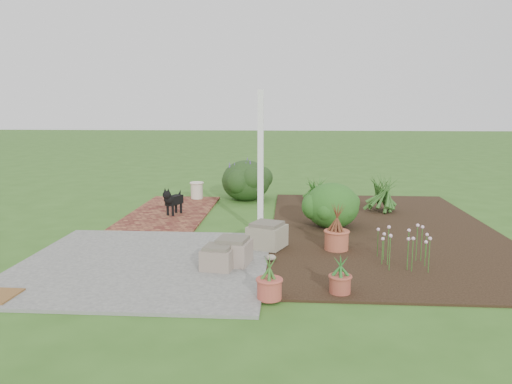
# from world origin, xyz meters

# --- Properties ---
(ground) EXTENTS (80.00, 80.00, 0.00)m
(ground) POSITION_xyz_m (0.00, 0.00, 0.00)
(ground) COLOR #335D1D
(ground) RESTS_ON ground
(concrete_patio) EXTENTS (3.50, 3.50, 0.04)m
(concrete_patio) POSITION_xyz_m (-1.25, -1.75, 0.02)
(concrete_patio) COLOR #595957
(concrete_patio) RESTS_ON ground
(brick_path) EXTENTS (1.60, 3.50, 0.04)m
(brick_path) POSITION_xyz_m (-1.70, 1.75, 0.02)
(brick_path) COLOR #5A231C
(brick_path) RESTS_ON ground
(garden_bed) EXTENTS (4.00, 7.00, 0.03)m
(garden_bed) POSITION_xyz_m (2.50, 0.50, 0.01)
(garden_bed) COLOR black
(garden_bed) RESTS_ON ground
(veranda_post) EXTENTS (0.10, 0.10, 2.50)m
(veranda_post) POSITION_xyz_m (0.30, 0.10, 1.25)
(veranda_post) COLOR white
(veranda_post) RESTS_ON ground
(stone_trough_near) EXTENTS (0.47, 0.47, 0.28)m
(stone_trough_near) POSITION_xyz_m (-0.15, -1.96, 0.18)
(stone_trough_near) COLOR #766959
(stone_trough_near) RESTS_ON concrete_patio
(stone_trough_mid) EXTENTS (0.55, 0.55, 0.32)m
(stone_trough_mid) POSITION_xyz_m (0.02, -1.71, 0.20)
(stone_trough_mid) COLOR gray
(stone_trough_mid) RESTS_ON concrete_patio
(stone_trough_far) EXTENTS (0.67, 0.67, 0.34)m
(stone_trough_far) POSITION_xyz_m (0.46, -0.86, 0.21)
(stone_trough_far) COLOR gray
(stone_trough_far) RESTS_ON concrete_patio
(black_dog) EXTENTS (0.33, 0.59, 0.53)m
(black_dog) POSITION_xyz_m (-1.57, 1.39, 0.35)
(black_dog) COLOR black
(black_dog) RESTS_ON brick_path
(cream_ceramic_urn) EXTENTS (0.38, 0.38, 0.39)m
(cream_ceramic_urn) POSITION_xyz_m (-1.42, 3.24, 0.23)
(cream_ceramic_urn) COLOR beige
(cream_ceramic_urn) RESTS_ON brick_path
(evergreen_shrub) EXTENTS (1.17, 1.17, 0.84)m
(evergreen_shrub) POSITION_xyz_m (1.58, 0.62, 0.45)
(evergreen_shrub) COLOR #1C3F13
(evergreen_shrub) RESTS_ON garden_bed
(agapanthus_clump_back) EXTENTS (1.33, 1.33, 0.91)m
(agapanthus_clump_back) POSITION_xyz_m (2.75, 2.08, 0.49)
(agapanthus_clump_back) COLOR #103815
(agapanthus_clump_back) RESTS_ON garden_bed
(agapanthus_clump_front) EXTENTS (0.91, 0.91, 0.72)m
(agapanthus_clump_front) POSITION_xyz_m (1.40, 2.98, 0.39)
(agapanthus_clump_front) COLOR #1E4314
(agapanthus_clump_front) RESTS_ON garden_bed
(pink_flower_patch) EXTENTS (1.02, 1.02, 0.56)m
(pink_flower_patch) POSITION_xyz_m (2.47, -1.58, 0.31)
(pink_flower_patch) COLOR #113D0F
(pink_flower_patch) RESTS_ON garden_bed
(terracotta_pot_bronze) EXTENTS (0.47, 0.47, 0.30)m
(terracotta_pot_bronze) POSITION_xyz_m (1.54, -0.89, 0.18)
(terracotta_pot_bronze) COLOR #A85239
(terracotta_pot_bronze) RESTS_ON garden_bed
(terracotta_pot_small_left) EXTENTS (0.30, 0.30, 0.21)m
(terracotta_pot_small_left) POSITION_xyz_m (1.42, -2.73, 0.14)
(terracotta_pot_small_left) COLOR #974333
(terracotta_pot_small_left) RESTS_ON garden_bed
(terracotta_pot_small_right) EXTENTS (0.37, 0.37, 0.24)m
(terracotta_pot_small_right) POSITION_xyz_m (0.59, -2.98, 0.15)
(terracotta_pot_small_right) COLOR #AF483B
(terracotta_pot_small_right) RESTS_ON garden_bed
(purple_flowering_bush) EXTENTS (1.29, 1.29, 0.99)m
(purple_flowering_bush) POSITION_xyz_m (-0.25, 3.37, 0.49)
(purple_flowering_bush) COLOR black
(purple_flowering_bush) RESTS_ON ground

